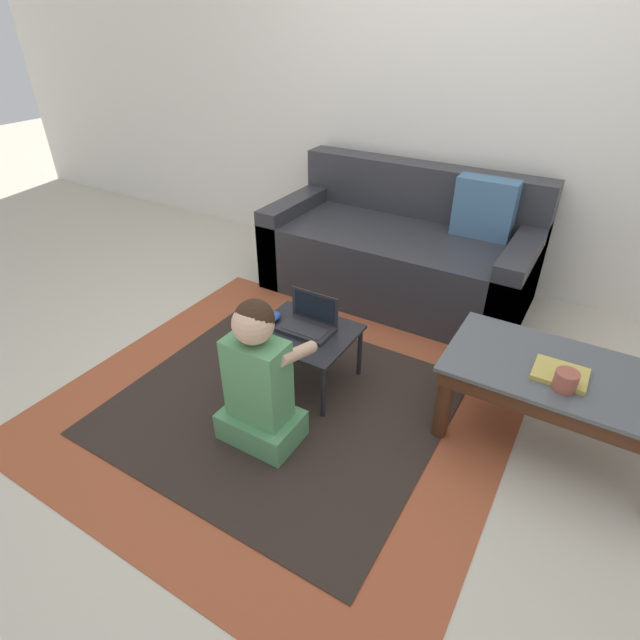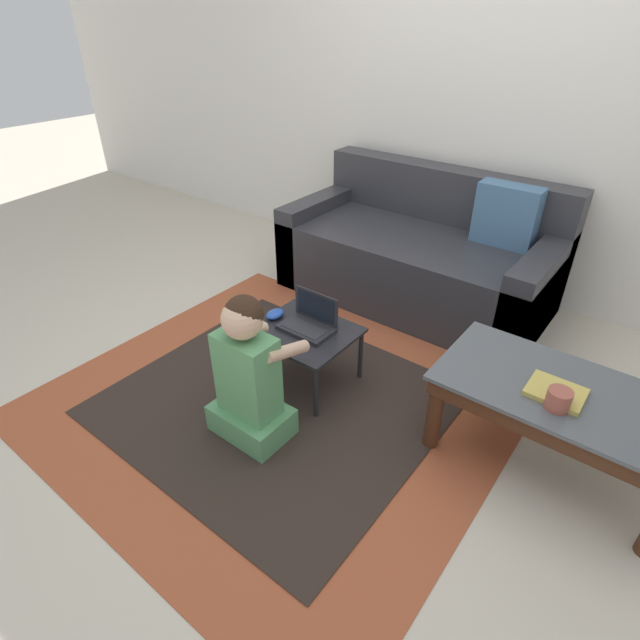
{
  "view_description": "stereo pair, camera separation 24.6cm",
  "coord_description": "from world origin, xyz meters",
  "px_view_note": "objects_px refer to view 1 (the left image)",
  "views": [
    {
      "loc": [
        1.01,
        -1.68,
        1.69
      ],
      "look_at": [
        -0.06,
        0.1,
        0.37
      ],
      "focal_mm": 28.0,
      "sensor_mm": 36.0,
      "label": 1
    },
    {
      "loc": [
        1.21,
        -1.54,
        1.69
      ],
      "look_at": [
        -0.06,
        0.1,
        0.37
      ],
      "focal_mm": 28.0,
      "sensor_mm": 36.0,
      "label": 2
    }
  ],
  "objects_px": {
    "book_on_table": "(560,374)",
    "laptop": "(308,324)",
    "laptop_desk": "(304,337)",
    "computer_mouse": "(272,317)",
    "coffee_table": "(563,384)",
    "person_seated": "(259,380)",
    "couch": "(401,252)",
    "cup_on_table": "(566,381)"
  },
  "relations": [
    {
      "from": "laptop",
      "to": "cup_on_table",
      "type": "xyz_separation_m",
      "value": [
        1.17,
        0.04,
        0.1
      ]
    },
    {
      "from": "couch",
      "to": "coffee_table",
      "type": "distance_m",
      "value": 1.51
    },
    {
      "from": "couch",
      "to": "cup_on_table",
      "type": "xyz_separation_m",
      "value": [
        1.15,
        -1.1,
        0.15
      ]
    },
    {
      "from": "laptop_desk",
      "to": "cup_on_table",
      "type": "xyz_separation_m",
      "value": [
        1.17,
        0.07,
        0.16
      ]
    },
    {
      "from": "couch",
      "to": "laptop_desk",
      "type": "bearing_deg",
      "value": -91.13
    },
    {
      "from": "couch",
      "to": "coffee_table",
      "type": "relative_size",
      "value": 1.74
    },
    {
      "from": "computer_mouse",
      "to": "book_on_table",
      "type": "distance_m",
      "value": 1.36
    },
    {
      "from": "coffee_table",
      "to": "cup_on_table",
      "type": "bearing_deg",
      "value": -89.32
    },
    {
      "from": "laptop_desk",
      "to": "book_on_table",
      "type": "bearing_deg",
      "value": 7.36
    },
    {
      "from": "couch",
      "to": "laptop",
      "type": "xyz_separation_m",
      "value": [
        -0.02,
        -1.15,
        0.05
      ]
    },
    {
      "from": "cup_on_table",
      "to": "book_on_table",
      "type": "relative_size",
      "value": 0.44
    },
    {
      "from": "computer_mouse",
      "to": "book_on_table",
      "type": "bearing_deg",
      "value": 6.14
    },
    {
      "from": "laptop_desk",
      "to": "person_seated",
      "type": "distance_m",
      "value": 0.45
    },
    {
      "from": "computer_mouse",
      "to": "book_on_table",
      "type": "relative_size",
      "value": 0.51
    },
    {
      "from": "laptop",
      "to": "book_on_table",
      "type": "distance_m",
      "value": 1.15
    },
    {
      "from": "couch",
      "to": "coffee_table",
      "type": "height_order",
      "value": "couch"
    },
    {
      "from": "laptop_desk",
      "to": "book_on_table",
      "type": "distance_m",
      "value": 1.17
    },
    {
      "from": "couch",
      "to": "computer_mouse",
      "type": "relative_size",
      "value": 15.84
    },
    {
      "from": "cup_on_table",
      "to": "laptop",
      "type": "bearing_deg",
      "value": -177.81
    },
    {
      "from": "coffee_table",
      "to": "laptop",
      "type": "height_order",
      "value": "laptop"
    },
    {
      "from": "coffee_table",
      "to": "person_seated",
      "type": "relative_size",
      "value": 1.35
    },
    {
      "from": "book_on_table",
      "to": "laptop",
      "type": "bearing_deg",
      "value": -173.86
    },
    {
      "from": "cup_on_table",
      "to": "book_on_table",
      "type": "bearing_deg",
      "value": 107.74
    },
    {
      "from": "person_seated",
      "to": "book_on_table",
      "type": "xyz_separation_m",
      "value": [
        1.1,
        0.59,
        0.08
      ]
    },
    {
      "from": "laptop",
      "to": "person_seated",
      "type": "relative_size",
      "value": 0.37
    },
    {
      "from": "person_seated",
      "to": "book_on_table",
      "type": "height_order",
      "value": "person_seated"
    },
    {
      "from": "coffee_table",
      "to": "computer_mouse",
      "type": "distance_m",
      "value": 1.38
    },
    {
      "from": "coffee_table",
      "to": "laptop",
      "type": "distance_m",
      "value": 1.18
    },
    {
      "from": "coffee_table",
      "to": "laptop_desk",
      "type": "height_order",
      "value": "coffee_table"
    },
    {
      "from": "laptop",
      "to": "computer_mouse",
      "type": "distance_m",
      "value": 0.21
    },
    {
      "from": "couch",
      "to": "computer_mouse",
      "type": "distance_m",
      "value": 1.19
    },
    {
      "from": "coffee_table",
      "to": "computer_mouse",
      "type": "bearing_deg",
      "value": -171.94
    },
    {
      "from": "person_seated",
      "to": "computer_mouse",
      "type": "bearing_deg",
      "value": 119.12
    },
    {
      "from": "computer_mouse",
      "to": "couch",
      "type": "bearing_deg",
      "value": 79.3
    },
    {
      "from": "person_seated",
      "to": "cup_on_table",
      "type": "relative_size",
      "value": 7.91
    },
    {
      "from": "laptop_desk",
      "to": "computer_mouse",
      "type": "height_order",
      "value": "computer_mouse"
    },
    {
      "from": "couch",
      "to": "person_seated",
      "type": "relative_size",
      "value": 2.35
    },
    {
      "from": "laptop_desk",
      "to": "person_seated",
      "type": "bearing_deg",
      "value": -83.53
    },
    {
      "from": "laptop_desk",
      "to": "person_seated",
      "type": "relative_size",
      "value": 0.68
    },
    {
      "from": "laptop_desk",
      "to": "book_on_table",
      "type": "height_order",
      "value": "book_on_table"
    },
    {
      "from": "person_seated",
      "to": "book_on_table",
      "type": "bearing_deg",
      "value": 28.23
    },
    {
      "from": "computer_mouse",
      "to": "person_seated",
      "type": "xyz_separation_m",
      "value": [
        0.25,
        -0.44,
        -0.0
      ]
    }
  ]
}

